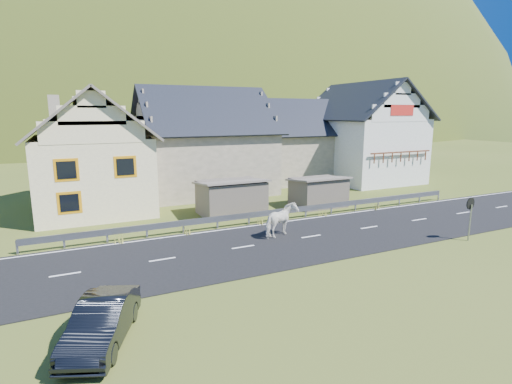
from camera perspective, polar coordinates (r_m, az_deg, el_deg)
ground at (r=21.81m, az=7.87°, el=-6.40°), size 160.00×160.00×0.00m
road at (r=21.81m, az=7.87°, el=-6.35°), size 60.00×7.00×0.04m
lane_markings at (r=21.80m, az=7.88°, el=-6.29°), size 60.00×6.60×0.01m
guardrail at (r=24.69m, az=3.22°, el=-2.87°), size 28.10×0.09×0.75m
shed_left at (r=26.22m, az=-3.58°, el=-0.83°), size 4.30×3.30×2.40m
shed_right at (r=28.84m, az=8.87°, el=-0.05°), size 3.80×2.90×2.20m
house_cream at (r=29.42m, az=-22.57°, el=6.06°), size 7.80×9.80×8.30m
house_stone_a at (r=34.04m, az=-7.49°, el=7.87°), size 10.80×9.80×8.90m
house_stone_b at (r=40.06m, az=5.45°, el=7.83°), size 9.80×8.80×8.10m
house_white at (r=41.07m, az=14.95°, el=8.74°), size 8.80×10.80×9.70m
mountain at (r=199.77m, az=-20.56°, el=2.86°), size 440.00×280.00×260.00m
horse at (r=21.47m, az=3.63°, el=-4.05°), size 1.74×2.29×1.76m
car at (r=12.93m, az=-21.14°, el=-16.88°), size 2.71×4.09×1.27m
traffic_mirror at (r=23.42m, az=28.27°, el=-2.16°), size 0.64×0.20×2.30m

